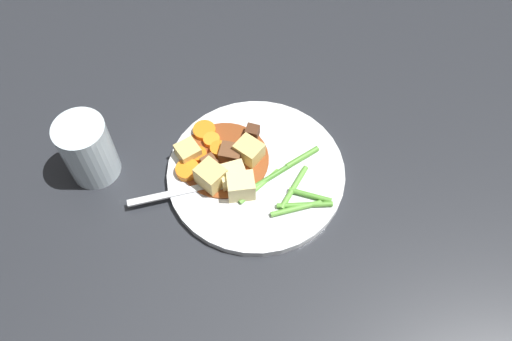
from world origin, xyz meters
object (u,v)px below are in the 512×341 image
carrot_slice_4 (212,141)px  meat_chunk_1 (252,132)px  meat_chunk_2 (209,163)px  water_glass (88,150)px  carrot_slice_3 (188,170)px  carrot_slice_1 (204,131)px  potato_chunk_3 (249,151)px  potato_chunk_0 (188,152)px  fork (194,189)px  carrot_slice_0 (219,150)px  potato_chunk_4 (211,177)px  potato_chunk_2 (233,175)px  carrot_slice_2 (198,155)px  meat_chunk_3 (245,146)px  potato_chunk_1 (238,185)px  meat_chunk_0 (232,152)px  dinner_plate (256,173)px

carrot_slice_4 → meat_chunk_1: 0.06m
meat_chunk_2 → water_glass: size_ratio=0.20×
carrot_slice_4 → carrot_slice_3: bearing=87.8°
carrot_slice_1 → potato_chunk_3: 0.08m
potato_chunk_0 → fork: bearing=131.4°
carrot_slice_0 → potato_chunk_4: size_ratio=0.69×
potato_chunk_2 → meat_chunk_2: size_ratio=1.79×
carrot_slice_2 → potato_chunk_4: (-0.04, 0.03, 0.01)m
potato_chunk_2 → meat_chunk_3: (0.01, -0.05, -0.00)m
potato_chunk_3 → carrot_slice_4: bearing=5.2°
carrot_slice_1 → meat_chunk_2: (-0.04, 0.05, 0.00)m
potato_chunk_3 → water_glass: size_ratio=0.36×
carrot_slice_3 → fork: (-0.02, 0.02, -0.00)m
carrot_slice_0 → potato_chunk_0: (0.04, 0.03, 0.00)m
carrot_slice_2 → potato_chunk_3: 0.07m
meat_chunk_1 → potato_chunk_1: bearing=108.6°
carrot_slice_3 → meat_chunk_3: size_ratio=1.46×
potato_chunk_0 → carrot_slice_2: bearing=-154.0°
carrot_slice_4 → water_glass: size_ratio=0.24×
carrot_slice_0 → potato_chunk_0: bearing=37.3°
potato_chunk_3 → meat_chunk_0: 0.02m
potato_chunk_3 → potato_chunk_4: 0.07m
carrot_slice_3 → water_glass: (0.12, 0.06, 0.03)m
carrot_slice_2 → potato_chunk_4: 0.05m
carrot_slice_4 → potato_chunk_2: (-0.06, 0.04, 0.01)m
potato_chunk_1 → carrot_slice_0: bearing=-35.6°
carrot_slice_4 → meat_chunk_2: size_ratio=1.23×
meat_chunk_1 → meat_chunk_0: bearing=81.5°
fork → carrot_slice_0: bearing=-87.6°
dinner_plate → carrot_slice_4: (0.08, -0.01, 0.01)m
potato_chunk_3 → meat_chunk_0: size_ratio=1.17×
carrot_slice_0 → carrot_slice_4: (0.02, -0.01, -0.00)m
meat_chunk_3 → water_glass: (0.18, 0.13, 0.03)m
meat_chunk_3 → fork: bearing=73.5°
carrot_slice_3 → meat_chunk_2: (-0.02, -0.02, 0.00)m
carrot_slice_4 → fork: 0.08m
potato_chunk_0 → meat_chunk_3: 0.08m
carrot_slice_0 → meat_chunk_3: bearing=-142.5°
meat_chunk_0 → dinner_plate: bearing=173.8°
carrot_slice_4 → meat_chunk_2: meat_chunk_2 is taller
carrot_slice_4 → potato_chunk_0: potato_chunk_0 is taller
carrot_slice_2 → meat_chunk_2: size_ratio=1.26×
meat_chunk_3 → fork: size_ratio=0.17×
carrot_slice_2 → carrot_slice_4: (-0.00, -0.03, 0.00)m
carrot_slice_4 → potato_chunk_2: 0.07m
carrot_slice_3 → carrot_slice_0: bearing=-112.3°
dinner_plate → carrot_slice_0: (0.06, -0.00, 0.01)m
carrot_slice_4 → potato_chunk_1: (-0.08, 0.05, 0.01)m
carrot_slice_1 → potato_chunk_2: 0.09m
potato_chunk_4 → water_glass: bearing=19.5°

